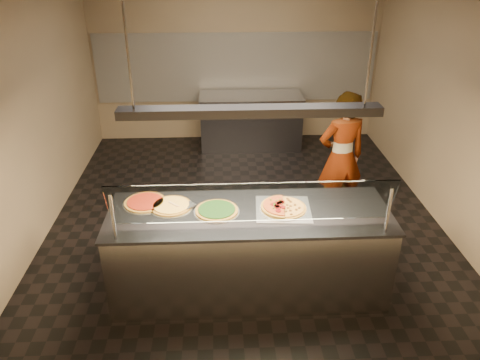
{
  "coord_description": "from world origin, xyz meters",
  "views": [
    {
      "loc": [
        -0.32,
        -5.22,
        3.26
      ],
      "look_at": [
        -0.11,
        -0.83,
        1.02
      ],
      "focal_mm": 35.0,
      "sensor_mm": 36.0,
      "label": 1
    }
  ],
  "objects_px": {
    "pizza_spinach": "(217,210)",
    "half_pizza_pepperoni": "(273,207)",
    "sneeze_guard": "(252,203)",
    "pizza_spatula": "(180,204)",
    "worker": "(341,158)",
    "perforated_tray": "(283,209)",
    "heat_lamp_housing": "(250,111)",
    "pizza_cheese": "(171,206)",
    "serving_counter": "(249,252)",
    "half_pizza_sausage": "(294,207)",
    "prep_table": "(251,121)",
    "pizza_tomato": "(145,202)"
  },
  "relations": [
    {
      "from": "serving_counter",
      "to": "pizza_spinach",
      "type": "height_order",
      "value": "pizza_spinach"
    },
    {
      "from": "serving_counter",
      "to": "pizza_tomato",
      "type": "bearing_deg",
      "value": 167.76
    },
    {
      "from": "half_pizza_pepperoni",
      "to": "half_pizza_sausage",
      "type": "relative_size",
      "value": 1.0
    },
    {
      "from": "sneeze_guard",
      "to": "half_pizza_pepperoni",
      "type": "relative_size",
      "value": 5.55
    },
    {
      "from": "serving_counter",
      "to": "pizza_tomato",
      "type": "distance_m",
      "value": 1.15
    },
    {
      "from": "pizza_spinach",
      "to": "sneeze_guard",
      "type": "bearing_deg",
      "value": -49.7
    },
    {
      "from": "pizza_spinach",
      "to": "prep_table",
      "type": "distance_m",
      "value": 3.94
    },
    {
      "from": "sneeze_guard",
      "to": "perforated_tray",
      "type": "relative_size",
      "value": 4.45
    },
    {
      "from": "pizza_spatula",
      "to": "pizza_tomato",
      "type": "bearing_deg",
      "value": 165.51
    },
    {
      "from": "half_pizza_sausage",
      "to": "pizza_spinach",
      "type": "bearing_deg",
      "value": -179.32
    },
    {
      "from": "pizza_tomato",
      "to": "half_pizza_sausage",
      "type": "bearing_deg",
      "value": -7.21
    },
    {
      "from": "pizza_spinach",
      "to": "prep_table",
      "type": "xyz_separation_m",
      "value": [
        0.6,
        3.86,
        -0.48
      ]
    },
    {
      "from": "serving_counter",
      "to": "heat_lamp_housing",
      "type": "distance_m",
      "value": 1.48
    },
    {
      "from": "half_pizza_pepperoni",
      "to": "worker",
      "type": "relative_size",
      "value": 0.26
    },
    {
      "from": "half_pizza_pepperoni",
      "to": "pizza_cheese",
      "type": "height_order",
      "value": "half_pizza_pepperoni"
    },
    {
      "from": "sneeze_guard",
      "to": "worker",
      "type": "relative_size",
      "value": 1.47
    },
    {
      "from": "pizza_spinach",
      "to": "pizza_cheese",
      "type": "height_order",
      "value": "pizza_spinach"
    },
    {
      "from": "sneeze_guard",
      "to": "pizza_spatula",
      "type": "bearing_deg",
      "value": 144.92
    },
    {
      "from": "pizza_spinach",
      "to": "worker",
      "type": "bearing_deg",
      "value": 41.31
    },
    {
      "from": "serving_counter",
      "to": "worker",
      "type": "xyz_separation_m",
      "value": [
        1.25,
        1.4,
        0.39
      ]
    },
    {
      "from": "pizza_tomato",
      "to": "worker",
      "type": "xyz_separation_m",
      "value": [
        2.27,
        1.18,
        -0.09
      ]
    },
    {
      "from": "perforated_tray",
      "to": "pizza_cheese",
      "type": "bearing_deg",
      "value": 174.77
    },
    {
      "from": "pizza_tomato",
      "to": "prep_table",
      "type": "distance_m",
      "value": 3.93
    },
    {
      "from": "sneeze_guard",
      "to": "pizza_tomato",
      "type": "relative_size",
      "value": 5.64
    },
    {
      "from": "worker",
      "to": "heat_lamp_housing",
      "type": "distance_m",
      "value": 2.17
    },
    {
      "from": "prep_table",
      "to": "heat_lamp_housing",
      "type": "distance_m",
      "value": 4.17
    },
    {
      "from": "pizza_cheese",
      "to": "serving_counter",
      "type": "bearing_deg",
      "value": -10.32
    },
    {
      "from": "sneeze_guard",
      "to": "half_pizza_sausage",
      "type": "xyz_separation_m",
      "value": [
        0.44,
        0.38,
        -0.27
      ]
    },
    {
      "from": "perforated_tray",
      "to": "pizza_tomato",
      "type": "height_order",
      "value": "pizza_tomato"
    },
    {
      "from": "serving_counter",
      "to": "worker",
      "type": "relative_size",
      "value": 1.61
    },
    {
      "from": "perforated_tray",
      "to": "pizza_cheese",
      "type": "relative_size",
      "value": 1.3
    },
    {
      "from": "half_pizza_pepperoni",
      "to": "half_pizza_sausage",
      "type": "height_order",
      "value": "half_pizza_pepperoni"
    },
    {
      "from": "pizza_spinach",
      "to": "prep_table",
      "type": "height_order",
      "value": "pizza_spinach"
    },
    {
      "from": "pizza_spatula",
      "to": "perforated_tray",
      "type": "bearing_deg",
      "value": -5.31
    },
    {
      "from": "prep_table",
      "to": "heat_lamp_housing",
      "type": "xyz_separation_m",
      "value": [
        -0.28,
        -3.89,
        1.48
      ]
    },
    {
      "from": "prep_table",
      "to": "worker",
      "type": "bearing_deg",
      "value": -68.83
    },
    {
      "from": "pizza_spatula",
      "to": "pizza_spinach",
      "type": "bearing_deg",
      "value": -16.06
    },
    {
      "from": "worker",
      "to": "sneeze_guard",
      "type": "bearing_deg",
      "value": 41.7
    },
    {
      "from": "pizza_spinach",
      "to": "pizza_spatula",
      "type": "bearing_deg",
      "value": 163.94
    },
    {
      "from": "perforated_tray",
      "to": "worker",
      "type": "xyz_separation_m",
      "value": [
        0.91,
        1.36,
        -0.08
      ]
    },
    {
      "from": "sneeze_guard",
      "to": "heat_lamp_housing",
      "type": "relative_size",
      "value": 1.09
    },
    {
      "from": "serving_counter",
      "to": "half_pizza_sausage",
      "type": "xyz_separation_m",
      "value": [
        0.44,
        0.04,
        0.49
      ]
    },
    {
      "from": "perforated_tray",
      "to": "heat_lamp_housing",
      "type": "xyz_separation_m",
      "value": [
        -0.34,
        -0.04,
        1.01
      ]
    },
    {
      "from": "serving_counter",
      "to": "pizza_spinach",
      "type": "bearing_deg",
      "value": 174.9
    },
    {
      "from": "perforated_tray",
      "to": "heat_lamp_housing",
      "type": "relative_size",
      "value": 0.24
    },
    {
      "from": "pizza_cheese",
      "to": "prep_table",
      "type": "xyz_separation_m",
      "value": [
        1.05,
        3.75,
        -0.48
      ]
    },
    {
      "from": "sneeze_guard",
      "to": "perforated_tray",
      "type": "xyz_separation_m",
      "value": [
        0.34,
        0.38,
        -0.29
      ]
    },
    {
      "from": "half_pizza_pepperoni",
      "to": "pizza_spinach",
      "type": "xyz_separation_m",
      "value": [
        -0.55,
        -0.01,
        -0.02
      ]
    },
    {
      "from": "pizza_spinach",
      "to": "half_pizza_pepperoni",
      "type": "bearing_deg",
      "value": 1.06
    },
    {
      "from": "serving_counter",
      "to": "pizza_spinach",
      "type": "xyz_separation_m",
      "value": [
        -0.31,
        0.03,
        0.48
      ]
    }
  ]
}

